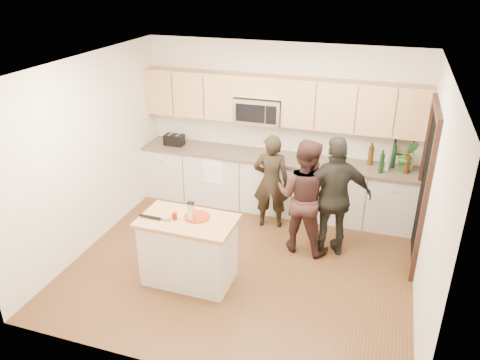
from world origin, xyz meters
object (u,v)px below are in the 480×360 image
(island, at_px, (189,250))
(woman_center, at_px, (304,197))
(woman_left, at_px, (271,182))
(woman_right, at_px, (335,198))
(toaster, at_px, (174,140))

(island, height_order, woman_center, woman_center)
(woman_left, distance_m, woman_right, 1.14)
(toaster, bearing_deg, woman_right, -19.62)
(toaster, height_order, woman_right, woman_right)
(woman_left, height_order, woman_right, woman_right)
(woman_left, distance_m, woman_center, 0.79)
(toaster, xyz_separation_m, woman_right, (2.88, -1.03, -0.16))
(woman_right, bearing_deg, toaster, -43.00)
(island, height_order, woman_right, woman_right)
(toaster, bearing_deg, woman_left, -16.19)
(island, relative_size, woman_center, 0.72)
(woman_left, bearing_deg, woman_right, 144.80)
(island, xyz_separation_m, woman_right, (1.65, 1.21, 0.42))
(woman_left, bearing_deg, woman_center, 130.40)
(island, distance_m, woman_right, 2.09)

